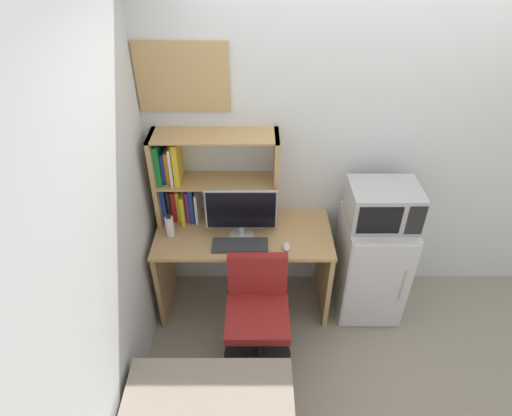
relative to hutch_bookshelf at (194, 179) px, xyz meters
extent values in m
cube|color=silver|center=(1.64, 0.14, 0.16)|extent=(6.40, 0.04, 2.60)
cube|color=silver|center=(-0.38, -1.48, 0.16)|extent=(0.04, 4.40, 2.60)
cube|color=tan|center=(0.36, -0.18, -0.38)|extent=(1.34, 0.61, 0.03)
cube|color=tan|center=(-0.29, -0.18, -0.76)|extent=(0.04, 0.55, 0.75)
cube|color=tan|center=(1.01, -0.18, -0.76)|extent=(0.04, 0.55, 0.75)
cube|color=tan|center=(-0.28, -0.01, 0.00)|extent=(0.03, 0.27, 0.73)
cube|color=tan|center=(0.60, -0.01, 0.00)|extent=(0.03, 0.27, 0.73)
cube|color=tan|center=(0.16, -0.01, 0.36)|extent=(0.91, 0.27, 0.01)
cube|color=tan|center=(0.16, -0.01, -0.01)|extent=(0.85, 0.27, 0.01)
cube|color=navy|center=(-0.25, 0.01, -0.20)|extent=(0.03, 0.19, 0.32)
cube|color=black|center=(-0.21, 0.02, -0.22)|extent=(0.02, 0.17, 0.28)
cube|color=#B21E1E|center=(-0.18, 0.02, -0.23)|extent=(0.03, 0.16, 0.27)
cube|color=gold|center=(-0.14, 0.02, -0.22)|extent=(0.03, 0.17, 0.28)
cube|color=gold|center=(-0.10, 0.00, -0.23)|extent=(0.03, 0.23, 0.26)
cube|color=purple|center=(-0.07, 0.02, -0.23)|extent=(0.02, 0.17, 0.27)
cube|color=navy|center=(-0.04, 0.01, -0.21)|extent=(0.03, 0.19, 0.32)
cube|color=silver|center=(0.00, 0.01, -0.23)|extent=(0.02, 0.19, 0.26)
cube|color=#197233|center=(-0.24, 0.00, 0.16)|extent=(0.04, 0.23, 0.32)
cube|color=navy|center=(-0.21, 0.02, 0.12)|extent=(0.02, 0.18, 0.24)
cube|color=orange|center=(-0.18, 0.02, 0.12)|extent=(0.03, 0.18, 0.24)
cube|color=silver|center=(-0.15, 0.00, 0.14)|extent=(0.02, 0.23, 0.29)
cube|color=gold|center=(-0.11, 0.00, 0.16)|extent=(0.04, 0.22, 0.32)
cylinder|color=#B7B7BC|center=(0.35, -0.23, -0.36)|extent=(0.18, 0.18, 0.02)
cylinder|color=#B7B7BC|center=(0.35, -0.23, -0.31)|extent=(0.04, 0.04, 0.08)
cube|color=#B7B7BC|center=(0.35, -0.22, -0.12)|extent=(0.52, 0.01, 0.33)
cube|color=black|center=(0.35, -0.23, -0.12)|extent=(0.50, 0.02, 0.30)
cube|color=#333338|center=(0.34, -0.34, -0.35)|extent=(0.41, 0.16, 0.02)
ellipsoid|color=silver|center=(0.68, -0.36, -0.35)|extent=(0.05, 0.10, 0.03)
cylinder|color=silver|center=(-0.19, -0.21, -0.28)|extent=(0.06, 0.06, 0.16)
cylinder|color=black|center=(-0.19, -0.21, -0.19)|extent=(0.04, 0.04, 0.02)
cube|color=silver|center=(1.38, -0.19, -0.69)|extent=(0.50, 0.52, 0.89)
cube|color=silver|center=(1.38, -0.46, -0.69)|extent=(0.48, 0.01, 0.86)
cylinder|color=#B2B2B7|center=(1.55, -0.47, -0.64)|extent=(0.01, 0.01, 0.31)
cube|color=#ADADB2|center=(1.38, -0.19, -0.10)|extent=(0.50, 0.38, 0.29)
cube|color=black|center=(1.31, -0.38, -0.10)|extent=(0.30, 0.01, 0.22)
cube|color=black|center=(1.56, -0.38, -0.10)|extent=(0.12, 0.01, 0.23)
cylinder|color=black|center=(0.47, -0.74, -1.12)|extent=(0.51, 0.51, 0.04)
cylinder|color=black|center=(0.47, -0.74, -0.90)|extent=(0.04, 0.04, 0.44)
cube|color=maroon|center=(0.47, -0.74, -0.66)|extent=(0.44, 0.44, 0.07)
cube|color=maroon|center=(0.47, -0.54, -0.45)|extent=(0.42, 0.06, 0.36)
cube|color=tan|center=(-0.03, 0.11, 0.73)|extent=(0.63, 0.02, 0.47)
camera|label=1|loc=(0.46, -2.71, 1.69)|focal=30.01mm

